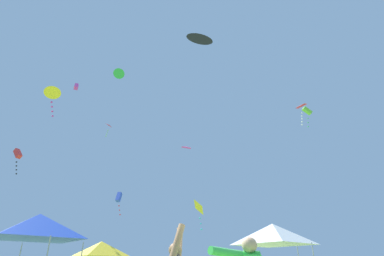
{
  "coord_description": "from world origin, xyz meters",
  "views": [
    {
      "loc": [
        -0.2,
        -6.73,
        1.36
      ],
      "look_at": [
        -2.16,
        15.69,
        11.93
      ],
      "focal_mm": 28.18,
      "sensor_mm": 36.0,
      "label": 1
    }
  ],
  "objects_px": {
    "canopy_tent_white": "(273,234)",
    "kite_yellow_delta": "(52,93)",
    "canopy_tent_blue": "(38,226)",
    "kite_red_box": "(18,154)",
    "kite_green_delta": "(119,73)",
    "kite_blue_box": "(119,198)",
    "kite_magenta_box": "(76,87)",
    "kite_lime_box": "(307,111)",
    "kite_yellow_diamond": "(200,208)",
    "canopy_tent_yellow": "(101,249)",
    "kite_red_delta": "(109,126)",
    "kite_magenta_diamond": "(186,147)",
    "kite_red_diamond": "(301,107)",
    "kite_black_delta": "(200,38)"
  },
  "relations": [
    {
      "from": "canopy_tent_blue",
      "to": "kite_yellow_delta",
      "type": "bearing_deg",
      "value": 126.08
    },
    {
      "from": "kite_red_delta",
      "to": "kite_magenta_diamond",
      "type": "height_order",
      "value": "kite_red_delta"
    },
    {
      "from": "kite_magenta_box",
      "to": "kite_red_diamond",
      "type": "bearing_deg",
      "value": 3.34
    },
    {
      "from": "kite_blue_box",
      "to": "kite_red_box",
      "type": "relative_size",
      "value": 1.05
    },
    {
      "from": "kite_red_delta",
      "to": "kite_blue_box",
      "type": "height_order",
      "value": "kite_red_delta"
    },
    {
      "from": "canopy_tent_white",
      "to": "kite_red_diamond",
      "type": "height_order",
      "value": "kite_red_diamond"
    },
    {
      "from": "canopy_tent_white",
      "to": "kite_yellow_delta",
      "type": "relative_size",
      "value": 1.18
    },
    {
      "from": "kite_red_diamond",
      "to": "kite_lime_box",
      "type": "distance_m",
      "value": 13.87
    },
    {
      "from": "kite_red_delta",
      "to": "kite_green_delta",
      "type": "xyz_separation_m",
      "value": [
        -0.23,
        1.61,
        8.0
      ]
    },
    {
      "from": "canopy_tent_yellow",
      "to": "kite_red_box",
      "type": "relative_size",
      "value": 1.35
    },
    {
      "from": "kite_magenta_box",
      "to": "kite_red_box",
      "type": "bearing_deg",
      "value": -178.08
    },
    {
      "from": "canopy_tent_yellow",
      "to": "kite_black_delta",
      "type": "xyz_separation_m",
      "value": [
        6.78,
        -6.12,
        11.17
      ]
    },
    {
      "from": "kite_red_delta",
      "to": "kite_yellow_delta",
      "type": "bearing_deg",
      "value": -136.83
    },
    {
      "from": "kite_magenta_diamond",
      "to": "kite_lime_box",
      "type": "xyz_separation_m",
      "value": [
        15.46,
        2.31,
        5.36
      ]
    },
    {
      "from": "canopy_tent_yellow",
      "to": "kite_lime_box",
      "type": "height_order",
      "value": "kite_lime_box"
    },
    {
      "from": "canopy_tent_white",
      "to": "kite_lime_box",
      "type": "bearing_deg",
      "value": 63.43
    },
    {
      "from": "kite_red_box",
      "to": "kite_lime_box",
      "type": "bearing_deg",
      "value": 24.73
    },
    {
      "from": "kite_red_delta",
      "to": "kite_magenta_box",
      "type": "height_order",
      "value": "kite_magenta_box"
    },
    {
      "from": "kite_yellow_delta",
      "to": "kite_yellow_diamond",
      "type": "height_order",
      "value": "kite_yellow_delta"
    },
    {
      "from": "canopy_tent_blue",
      "to": "kite_lime_box",
      "type": "distance_m",
      "value": 34.32
    },
    {
      "from": "kite_yellow_diamond",
      "to": "kite_black_delta",
      "type": "bearing_deg",
      "value": -86.11
    },
    {
      "from": "kite_blue_box",
      "to": "kite_magenta_diamond",
      "type": "distance_m",
      "value": 9.97
    },
    {
      "from": "kite_red_delta",
      "to": "kite_red_diamond",
      "type": "distance_m",
      "value": 19.66
    },
    {
      "from": "canopy_tent_yellow",
      "to": "kite_red_delta",
      "type": "xyz_separation_m",
      "value": [
        -4.04,
        8.66,
        12.95
      ]
    },
    {
      "from": "canopy_tent_blue",
      "to": "kite_blue_box",
      "type": "bearing_deg",
      "value": 96.84
    },
    {
      "from": "kite_yellow_diamond",
      "to": "canopy_tent_blue",
      "type": "bearing_deg",
      "value": -104.29
    },
    {
      "from": "canopy_tent_yellow",
      "to": "kite_red_diamond",
      "type": "xyz_separation_m",
      "value": [
        14.99,
        3.87,
        11.66
      ]
    },
    {
      "from": "canopy_tent_white",
      "to": "kite_yellow_delta",
      "type": "height_order",
      "value": "kite_yellow_delta"
    },
    {
      "from": "kite_yellow_delta",
      "to": "kite_magenta_diamond",
      "type": "distance_m",
      "value": 15.61
    },
    {
      "from": "canopy_tent_white",
      "to": "kite_blue_box",
      "type": "xyz_separation_m",
      "value": [
        -12.86,
        11.92,
        4.78
      ]
    },
    {
      "from": "canopy_tent_white",
      "to": "kite_black_delta",
      "type": "distance_m",
      "value": 11.85
    },
    {
      "from": "kite_blue_box",
      "to": "kite_magenta_box",
      "type": "relative_size",
      "value": 2.7
    },
    {
      "from": "kite_red_box",
      "to": "kite_green_delta",
      "type": "bearing_deg",
      "value": 57.75
    },
    {
      "from": "canopy_tent_blue",
      "to": "kite_red_delta",
      "type": "bearing_deg",
      "value": 103.07
    },
    {
      "from": "canopy_tent_blue",
      "to": "kite_yellow_delta",
      "type": "relative_size",
      "value": 1.18
    },
    {
      "from": "canopy_tent_blue",
      "to": "kite_magenta_diamond",
      "type": "bearing_deg",
      "value": 77.52
    },
    {
      "from": "kite_red_box",
      "to": "kite_magenta_box",
      "type": "relative_size",
      "value": 2.58
    },
    {
      "from": "kite_yellow_delta",
      "to": "kite_magenta_diamond",
      "type": "bearing_deg",
      "value": 35.65
    },
    {
      "from": "canopy_tent_yellow",
      "to": "kite_green_delta",
      "type": "bearing_deg",
      "value": 112.55
    },
    {
      "from": "kite_red_box",
      "to": "kite_green_delta",
      "type": "xyz_separation_m",
      "value": [
        4.87,
        7.71,
        13.37
      ]
    },
    {
      "from": "canopy_tent_white",
      "to": "kite_red_box",
      "type": "distance_m",
      "value": 21.32
    },
    {
      "from": "kite_blue_box",
      "to": "kite_lime_box",
      "type": "xyz_separation_m",
      "value": [
        21.84,
        6.04,
        12.05
      ]
    },
    {
      "from": "canopy_tent_yellow",
      "to": "kite_red_diamond",
      "type": "bearing_deg",
      "value": 14.46
    },
    {
      "from": "kite_yellow_delta",
      "to": "kite_magenta_box",
      "type": "bearing_deg",
      "value": -27.66
    },
    {
      "from": "canopy_tent_white",
      "to": "kite_yellow_diamond",
      "type": "bearing_deg",
      "value": 105.74
    },
    {
      "from": "canopy_tent_blue",
      "to": "kite_magenta_diamond",
      "type": "height_order",
      "value": "kite_magenta_diamond"
    },
    {
      "from": "kite_red_delta",
      "to": "kite_magenta_box",
      "type": "distance_m",
      "value": 6.21
    },
    {
      "from": "canopy_tent_white",
      "to": "kite_magenta_diamond",
      "type": "relative_size",
      "value": 2.26
    },
    {
      "from": "kite_lime_box",
      "to": "canopy_tent_white",
      "type": "bearing_deg",
      "value": -116.57
    },
    {
      "from": "canopy_tent_yellow",
      "to": "kite_red_delta",
      "type": "distance_m",
      "value": 16.09
    }
  ]
}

